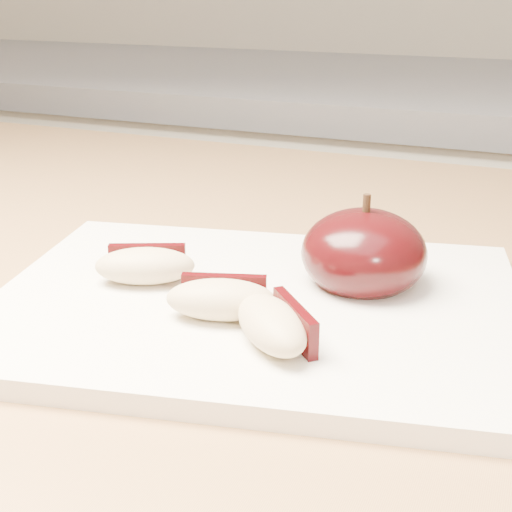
% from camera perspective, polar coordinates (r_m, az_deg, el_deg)
% --- Properties ---
extents(back_cabinet, '(2.40, 0.62, 0.94)m').
position_cam_1_polar(back_cabinet, '(1.29, 14.44, -7.60)').
color(back_cabinet, silver).
rests_on(back_cabinet, ground).
extents(cutting_board, '(0.34, 0.28, 0.01)m').
position_cam_1_polar(cutting_board, '(0.41, 0.00, -4.05)').
color(cutting_board, white).
rests_on(cutting_board, island_counter).
extents(apple_half, '(0.08, 0.08, 0.06)m').
position_cam_1_polar(apple_half, '(0.42, 8.61, 0.23)').
color(apple_half, black).
rests_on(apple_half, cutting_board).
extents(apple_wedge_a, '(0.07, 0.05, 0.02)m').
position_cam_1_polar(apple_wedge_a, '(0.43, -8.85, -0.73)').
color(apple_wedge_a, '#D2B685').
rests_on(apple_wedge_a, cutting_board).
extents(apple_wedge_b, '(0.06, 0.05, 0.02)m').
position_cam_1_polar(apple_wedge_b, '(0.38, -2.77, -3.42)').
color(apple_wedge_b, '#D2B685').
rests_on(apple_wedge_b, cutting_board).
extents(apple_wedge_c, '(0.06, 0.06, 0.02)m').
position_cam_1_polar(apple_wedge_c, '(0.35, 1.48, -5.47)').
color(apple_wedge_c, '#D2B685').
rests_on(apple_wedge_c, cutting_board).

